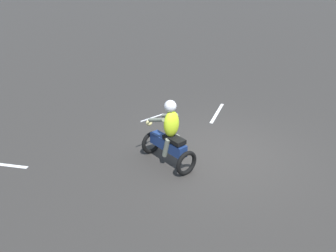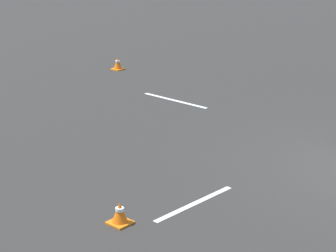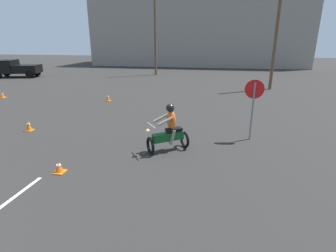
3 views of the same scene
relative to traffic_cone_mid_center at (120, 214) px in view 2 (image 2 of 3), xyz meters
The scene contains 4 objects.
traffic_cone_mid_center is the anchor object (origin of this frame).
traffic_cone_mid_left 9.90m from the traffic_cone_mid_center, 43.66° to the right, with size 0.32×0.32×0.36m.
lane_stripe_e 6.66m from the traffic_cone_mid_center, 55.63° to the right, with size 0.10×1.98×0.01m, color silver.
lane_stripe_n 1.33m from the traffic_cone_mid_center, 106.66° to the right, with size 0.10×1.78×0.01m, color silver.
Camera 2 is at (-4.23, 10.77, 4.42)m, focal length 70.00 mm.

